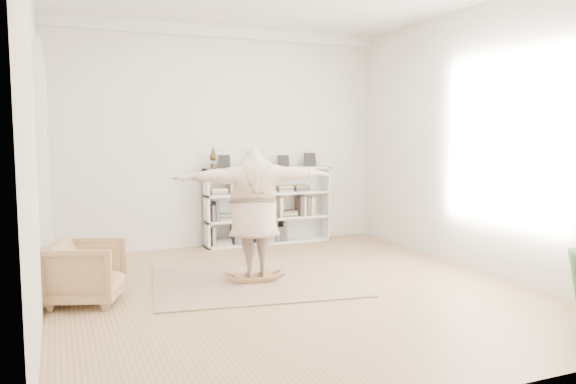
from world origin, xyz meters
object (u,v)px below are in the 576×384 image
(armchair, at_px, (86,272))
(bookshelf, at_px, (268,206))
(rocker_board, at_px, (254,277))
(person, at_px, (254,209))

(armchair, bearing_deg, bookshelf, -32.51)
(bookshelf, distance_m, rocker_board, 2.59)
(person, bearing_deg, rocker_board, -0.00)
(armchair, xyz_separation_m, rocker_board, (2.00, 0.11, -0.28))
(rocker_board, relative_size, person, 0.27)
(bookshelf, height_order, armchair, bookshelf)
(person, bearing_deg, armchair, 11.66)
(armchair, bearing_deg, rocker_board, -67.82)
(bookshelf, xyz_separation_m, armchair, (-3.04, -2.41, -0.29))
(bookshelf, xyz_separation_m, person, (-1.04, -2.31, 0.30))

